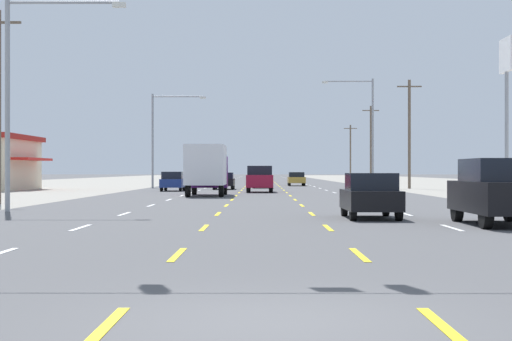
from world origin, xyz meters
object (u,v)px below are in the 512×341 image
object	(u,v)px
sedan_center_turn_distant_b	(262,177)
streetlight_right_row_1	(367,124)
hatchback_inner_right_near	(370,195)
suv_center_turn_midfar	(260,179)
streetlight_right_row_0	(508,66)
sedan_inner_right_distant_a	(296,179)
box_truck_inner_left_mid	(207,167)
hatchback_center_turn_farthest	(262,180)
hatchback_far_left_far	(173,181)
suv_far_right_nearest	(499,191)
pole_sign_right_row_1	(507,75)
streetlight_left_row_0	(22,83)
sedan_inner_left_farther	(224,181)
streetlight_left_row_1	(159,132)

from	to	relation	value
sedan_center_turn_distant_b	streetlight_right_row_1	world-z (taller)	streetlight_right_row_1
hatchback_inner_right_near	suv_center_turn_midfar	bearing A→B (deg)	96.38
streetlight_right_row_0	sedan_inner_right_distant_a	bearing A→B (deg)	96.04
box_truck_inner_left_mid	hatchback_center_turn_farthest	xyz separation A→B (m)	(3.55, 23.99, -1.05)
hatchback_inner_right_near	streetlight_right_row_1	world-z (taller)	streetlight_right_row_1
hatchback_far_left_far	sedan_center_turn_distant_b	bearing A→B (deg)	80.75
streetlight_right_row_0	streetlight_right_row_1	xyz separation A→B (m)	(0.08, 43.75, 0.18)
sedan_center_turn_distant_b	sedan_inner_right_distant_a	bearing A→B (deg)	-80.48
suv_far_right_nearest	box_truck_inner_left_mid	world-z (taller)	box_truck_inner_left_mid
sedan_inner_right_distant_a	streetlight_right_row_1	xyz separation A→B (m)	(6.01, -12.32, 5.15)
pole_sign_right_row_1	streetlight_left_row_0	world-z (taller)	pole_sign_right_row_1
hatchback_far_left_far	sedan_inner_left_farther	bearing A→B (deg)	57.35
hatchback_far_left_far	streetlight_right_row_1	xyz separation A→B (m)	(16.80, 10.53, 5.13)
streetlight_right_row_0	hatchback_far_left_far	bearing A→B (deg)	116.72
sedan_inner_left_farther	sedan_inner_right_distant_a	xyz separation A→B (m)	(7.00, 16.93, 0.00)
hatchback_inner_right_near	streetlight_right_row_0	size ratio (longest dim) A/B	0.40
sedan_inner_left_farther	hatchback_center_turn_farthest	bearing A→B (deg)	58.40
sedan_center_turn_distant_b	streetlight_left_row_0	bearing A→B (deg)	-97.08
streetlight_right_row_1	streetlight_right_row_0	bearing A→B (deg)	-90.11
sedan_inner_right_distant_a	streetlight_left_row_1	size ratio (longest dim) A/B	0.52
hatchback_inner_right_near	suv_center_turn_midfar	size ratio (longest dim) A/B	0.80
sedan_inner_left_farther	suv_far_right_nearest	bearing A→B (deg)	-77.64
hatchback_inner_right_near	streetlight_left_row_1	distance (m)	50.21
box_truck_inner_left_mid	streetlight_left_row_0	distance (m)	21.59
suv_center_turn_midfar	box_truck_inner_left_mid	bearing A→B (deg)	-110.31
hatchback_inner_right_near	sedan_inner_right_distant_a	distance (m)	60.58
hatchback_inner_right_near	streetlight_left_row_1	bearing A→B (deg)	105.20
streetlight_right_row_1	box_truck_inner_left_mid	bearing A→B (deg)	-119.71
sedan_center_turn_distant_b	streetlight_left_row_0	distance (m)	78.18
suv_far_right_nearest	hatchback_far_left_far	distance (m)	43.47
suv_far_right_nearest	sedan_center_turn_distant_b	world-z (taller)	suv_far_right_nearest
hatchback_far_left_far	streetlight_right_row_0	xyz separation A→B (m)	(16.72, -33.22, 4.94)
streetlight_left_row_1	sedan_center_turn_distant_b	bearing A→B (deg)	74.13
sedan_inner_left_farther	streetlight_right_row_1	size ratio (longest dim) A/B	0.45
streetlight_left_row_0	hatchback_far_left_far	bearing A→B (deg)	85.84
sedan_inner_left_farther	sedan_inner_right_distant_a	world-z (taller)	same
sedan_inner_right_distant_a	sedan_center_turn_distant_b	size ratio (longest dim) A/B	1.00
suv_far_right_nearest	sedan_inner_right_distant_a	xyz separation A→B (m)	(-3.31, 63.97, -0.27)
hatchback_far_left_far	pole_sign_right_row_1	size ratio (longest dim) A/B	0.42
suv_far_right_nearest	sedan_inner_right_distant_a	size ratio (longest dim) A/B	1.09
suv_center_turn_midfar	streetlight_right_row_0	distance (m)	31.56
suv_far_right_nearest	hatchback_far_left_far	bearing A→B (deg)	108.93
sedan_inner_right_distant_a	hatchback_far_left_far	bearing A→B (deg)	-115.28
hatchback_center_turn_farthest	hatchback_far_left_far	bearing A→B (deg)	-122.15
suv_far_right_nearest	sedan_center_turn_distant_b	bearing A→B (deg)	94.62
streetlight_left_row_1	streetlight_right_row_1	bearing A→B (deg)	0.00
sedan_inner_right_distant_a	streetlight_right_row_1	world-z (taller)	streetlight_right_row_1
sedan_center_turn_distant_b	streetlight_left_row_0	xyz separation A→B (m)	(-9.62, -77.46, 4.31)
hatchback_inner_right_near	suv_center_turn_midfar	world-z (taller)	suv_center_turn_midfar
sedan_inner_right_distant_a	pole_sign_right_row_1	size ratio (longest dim) A/B	0.48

